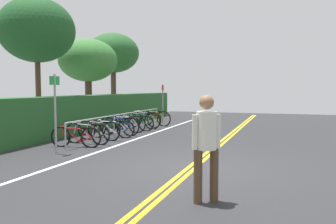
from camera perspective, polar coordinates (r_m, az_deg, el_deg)
The scene contains 22 objects.
ground_plane at distance 8.12m, azimuth 4.17°, elevation -9.24°, with size 36.29×13.32×0.05m, color #2B2B2D.
centre_line_yellow_inner at distance 8.09m, azimuth 4.73°, elevation -9.09°, with size 32.66×0.10×0.00m, color gold.
centre_line_yellow_outer at distance 8.13m, azimuth 3.62°, elevation -9.02°, with size 32.66×0.10×0.00m, color gold.
bike_lane_stripe_white at distance 9.36m, azimuth -14.42°, elevation -7.42°, with size 32.66×0.12×0.00m, color white.
bike_rack at distance 13.83m, azimuth -7.50°, elevation -1.08°, with size 7.64×0.05×0.82m.
bicycle_0 at distance 11.04m, azimuth -15.09°, elevation -4.01°, with size 0.47×1.65×0.69m.
bicycle_1 at distance 11.60m, azimuth -13.30°, elevation -3.49°, with size 0.46×1.74×0.74m.
bicycle_2 at distance 12.36m, azimuth -11.45°, elevation -3.02°, with size 0.46×1.71×0.73m.
bicycle_3 at distance 12.85m, azimuth -9.44°, elevation -2.79°, with size 0.61×1.72×0.70m.
bicycle_4 at distance 13.53m, azimuth -8.14°, elevation -2.29°, with size 0.46×1.76×0.77m.
bicycle_5 at distance 14.19m, azimuth -7.17°, elevation -2.03°, with size 0.67×1.64×0.75m.
bicycle_6 at distance 14.81m, azimuth -5.64°, elevation -1.86°, with size 0.48×1.73×0.71m.
bicycle_7 at distance 15.50m, azimuth -4.48°, elevation -1.46°, with size 0.46×1.81×0.78m.
bicycle_8 at distance 16.21m, azimuth -3.92°, elevation -1.19°, with size 0.53×1.84×0.79m.
bicycle_9 at distance 16.77m, azimuth -2.16°, elevation -1.03°, with size 0.48×1.74×0.78m.
pedestrian at distance 5.49m, azimuth 6.40°, elevation -4.77°, with size 0.34×0.40×1.73m.
sign_post_near at distance 9.98m, azimuth -18.26°, elevation 0.95°, with size 0.36×0.06×2.22m.
sign_post_far at distance 17.87m, azimuth -0.87°, elevation 2.05°, with size 0.36×0.07×2.02m.
hedge_backdrop at distance 16.10m, azimuth -11.57°, elevation 0.09°, with size 16.59×0.99×1.52m, color #235626.
tree_mid at distance 15.50m, azimuth -20.99°, elevation 12.52°, with size 3.11×3.11×5.54m.
tree_far_right at distance 18.32m, azimuth -13.16°, elevation 8.29°, with size 3.00×3.00×4.37m.
tree_extra at distance 22.09m, azimuth -9.11°, elevation 9.59°, with size 3.24×3.24×5.27m.
Camera 1 is at (-7.64, -2.02, 1.83)m, focal length 36.65 mm.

